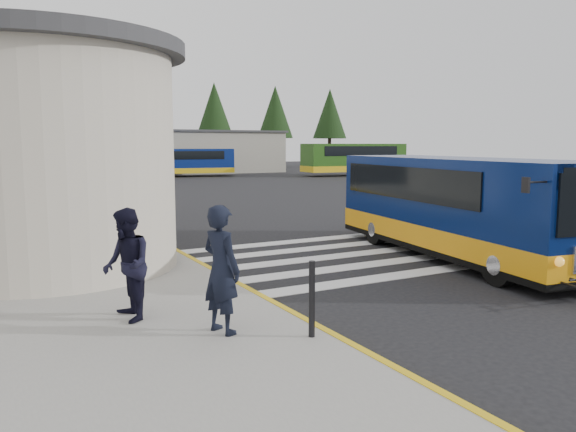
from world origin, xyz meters
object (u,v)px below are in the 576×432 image
transit_bus (459,210)px  pedestrian_a (221,269)px  bollard (312,299)px  far_bus_a (186,161)px  pedestrian_b (127,265)px  far_bus_b (354,158)px

transit_bus → pedestrian_a: 7.99m
bollard → far_bus_a: far_bus_a is taller
pedestrian_a → far_bus_a: bearing=-37.0°
pedestrian_a → pedestrian_b: 1.59m
pedestrian_b → far_bus_a: far_bus_a is taller
transit_bus → far_bus_b: size_ratio=0.92×
bollard → far_bus_a: size_ratio=0.13×
far_bus_a → far_bus_b: bearing=-103.3°
pedestrian_a → far_bus_b: far_bus_b is taller
bollard → far_bus_a: 42.96m
pedestrian_b → far_bus_b: far_bus_b is taller
pedestrian_b → bollard: size_ratio=1.60×
pedestrian_b → bollard: 2.88m
pedestrian_a → bollard: pedestrian_a is taller
pedestrian_a → far_bus_b: size_ratio=0.19×
transit_bus → far_bus_a: transit_bus is taller
pedestrian_a → far_bus_b: (26.98, 34.92, 0.55)m
pedestrian_a → far_bus_a: 42.52m
pedestrian_a → bollard: size_ratio=1.71×
transit_bus → pedestrian_a: (-7.47, -2.84, -0.12)m
transit_bus → pedestrian_b: transit_bus is taller
far_bus_b → bollard: bearing=148.4°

